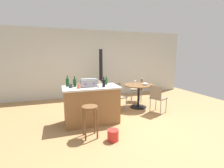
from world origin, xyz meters
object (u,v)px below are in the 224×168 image
at_px(cup_0, 79,86).
at_px(bottle_2, 67,82).
at_px(cup_3, 100,83).
at_px(folding_chair_far, 157,97).
at_px(cup_1, 71,86).
at_px(folding_chair_left, 138,88).
at_px(plastic_bucket, 113,135).
at_px(cup_2, 99,86).
at_px(wine_glass, 135,81).
at_px(toolbox, 89,83).
at_px(wooden_stool, 90,115).
at_px(wood_stove, 101,87).
at_px(bottle_3, 75,83).
at_px(bottle_1, 106,81).
at_px(serving_bowl, 145,84).
at_px(dining_table, 139,90).
at_px(folding_chair_near, 117,95).
at_px(kitchen_island, 91,105).
at_px(bottle_0, 104,83).

bearing_deg(cup_0, bottle_2, 124.31).
bearing_deg(cup_3, folding_chair_far, -4.10).
height_order(folding_chair_far, cup_3, cup_3).
relative_size(cup_1, cup_3, 1.16).
relative_size(folding_chair_left, plastic_bucket, 3.79).
height_order(folding_chair_far, cup_2, cup_2).
bearing_deg(wine_glass, toolbox, -155.00).
xyz_separation_m(wooden_stool, folding_chair_far, (2.15, 0.79, 0.01)).
bearing_deg(wine_glass, plastic_bucket, -127.47).
xyz_separation_m(wood_stove, bottle_3, (-1.20, -2.02, 0.56)).
bearing_deg(wood_stove, cup_2, -106.04).
bearing_deg(cup_2, cup_3, 73.60).
relative_size(bottle_1, wine_glass, 1.56).
distance_m(cup_3, wine_glass, 1.46).
bearing_deg(cup_2, serving_bowl, 25.67).
bearing_deg(serving_bowl, wooden_stool, -146.65).
height_order(dining_table, toolbox, toolbox).
bearing_deg(cup_1, cup_3, 12.28).
distance_m(folding_chair_far, plastic_bucket, 2.09).
bearing_deg(bottle_1, folding_chair_far, -3.95).
xyz_separation_m(folding_chair_near, folding_chair_left, (1.08, 0.71, 0.02)).
relative_size(cup_1, serving_bowl, 0.69).
bearing_deg(folding_chair_far, wooden_stool, -159.91).
relative_size(wooden_stool, bottle_1, 2.99).
height_order(bottle_1, cup_2, bottle_1).
bearing_deg(bottle_2, cup_1, -71.40).
bearing_deg(wine_glass, kitchen_island, -154.50).
bearing_deg(bottle_0, cup_1, 167.96).
distance_m(bottle_2, serving_bowl, 2.47).
height_order(folding_chair_near, serving_bowl, folding_chair_near).
bearing_deg(toolbox, folding_chair_far, 1.52).
bearing_deg(wooden_stool, plastic_bucket, -36.11).
relative_size(kitchen_island, cup_2, 12.71).
distance_m(folding_chair_near, bottle_2, 1.65).
distance_m(kitchen_island, wooden_stool, 0.76).
distance_m(wooden_stool, cup_3, 1.13).
xyz_separation_m(folding_chair_left, cup_3, (-1.77, -1.19, 0.47)).
bearing_deg(serving_bowl, folding_chair_near, 177.72).
height_order(wood_stove, bottle_3, wood_stove).
relative_size(folding_chair_far, plastic_bucket, 3.69).
xyz_separation_m(folding_chair_left, toolbox, (-2.08, -1.37, 0.51)).
xyz_separation_m(folding_chair_near, bottle_3, (-1.32, -0.55, 0.54)).
bearing_deg(cup_3, dining_table, 20.80).
distance_m(bottle_2, wine_glass, 2.22).
height_order(cup_3, plastic_bucket, cup_3).
xyz_separation_m(cup_3, wine_glass, (1.33, 0.59, -0.12)).
height_order(folding_chair_left, plastic_bucket, folding_chair_left).
distance_m(folding_chair_left, bottle_1, 2.05).
height_order(bottle_1, cup_3, bottle_1).
height_order(kitchen_island, wine_glass, kitchen_island).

